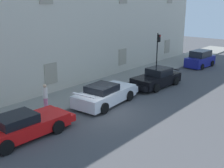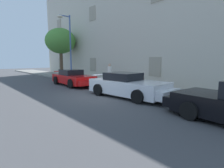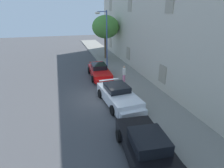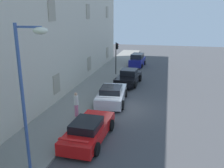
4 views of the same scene
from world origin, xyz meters
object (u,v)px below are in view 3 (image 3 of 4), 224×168
object	(u,v)px
sportscar_yellow_flank	(119,97)
sportscar_white_middle	(144,144)
tree_near_kerb	(106,27)
street_lamp	(103,29)
pedestrian_admiring	(124,74)
sportscar_red_lead	(100,72)

from	to	relation	value
sportscar_yellow_flank	sportscar_white_middle	size ratio (longest dim) A/B	1.07
sportscar_white_middle	tree_near_kerb	xyz separation A→B (m)	(-19.33, 2.86, 3.78)
street_lamp	pedestrian_admiring	xyz separation A→B (m)	(6.10, 0.48, -3.49)
sportscar_red_lead	sportscar_white_middle	xyz separation A→B (m)	(11.68, -0.32, 0.02)
street_lamp	pedestrian_admiring	distance (m)	7.04
pedestrian_admiring	sportscar_yellow_flank	bearing A→B (deg)	-23.79
tree_near_kerb	pedestrian_admiring	xyz separation A→B (m)	(10.20, -0.77, -3.37)
sportscar_red_lead	tree_near_kerb	xyz separation A→B (m)	(-7.65, 2.54, 3.80)
sportscar_red_lead	tree_near_kerb	world-z (taller)	tree_near_kerb
street_lamp	pedestrian_admiring	world-z (taller)	street_lamp
street_lamp	pedestrian_admiring	bearing A→B (deg)	4.53
sportscar_white_middle	street_lamp	size ratio (longest dim) A/B	0.76
sportscar_yellow_flank	sportscar_white_middle	distance (m)	5.41
sportscar_red_lead	sportscar_yellow_flank	size ratio (longest dim) A/B	0.97
sportscar_red_lead	pedestrian_admiring	world-z (taller)	pedestrian_admiring
sportscar_yellow_flank	sportscar_white_middle	xyz separation A→B (m)	(5.39, -0.44, 0.00)
tree_near_kerb	street_lamp	xyz separation A→B (m)	(4.10, -1.25, 0.12)
pedestrian_admiring	street_lamp	bearing A→B (deg)	-175.47
tree_near_kerb	sportscar_white_middle	bearing A→B (deg)	-8.42
sportscar_white_middle	tree_near_kerb	bearing A→B (deg)	171.58
tree_near_kerb	sportscar_yellow_flank	bearing A→B (deg)	-9.85
tree_near_kerb	street_lamp	world-z (taller)	street_lamp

